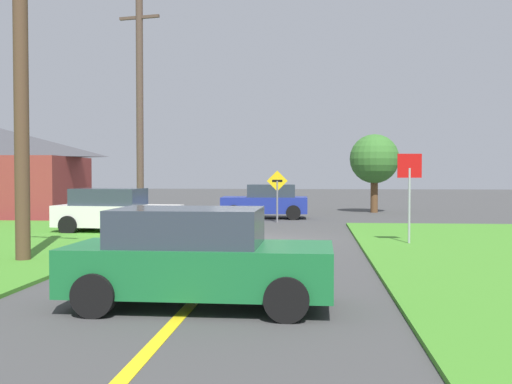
{
  "coord_description": "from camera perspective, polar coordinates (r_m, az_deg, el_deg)",
  "views": [
    {
      "loc": [
        2.02,
        -20.39,
        2.22
      ],
      "look_at": [
        -0.23,
        4.3,
        1.42
      ],
      "focal_mm": 44.05,
      "sensor_mm": 36.0,
      "label": 1
    }
  ],
  "objects": [
    {
      "name": "parked_car_near_building",
      "position": [
        23.04,
        -12.62,
        -1.71
      ],
      "size": [
        4.55,
        2.28,
        1.62
      ],
      "rotation": [
        0.0,
        0.0,
        -0.1
      ],
      "color": "white",
      "rests_on": "ground"
    },
    {
      "name": "utility_pole_mid",
      "position": [
        26.8,
        -10.51,
        7.36
      ],
      "size": [
        1.79,
        0.49,
        9.37
      ],
      "color": "brown",
      "rests_on": "ground"
    },
    {
      "name": "lane_stripe_center",
      "position": [
        12.75,
        -4.03,
        -8.15
      ],
      "size": [
        0.2,
        14.0,
        0.01
      ],
      "primitive_type": "cube",
      "color": "yellow",
      "rests_on": "ground"
    },
    {
      "name": "utility_pole_near",
      "position": [
        16.33,
        -20.54,
        7.62
      ],
      "size": [
        1.77,
        0.56,
        7.62
      ],
      "color": "brown",
      "rests_on": "ground"
    },
    {
      "name": "stop_sign",
      "position": [
        19.29,
        13.76,
        0.94
      ],
      "size": [
        0.72,
        0.07,
        2.76
      ],
      "rotation": [
        0.0,
        0.0,
        3.18
      ],
      "color": "#9EA0A8",
      "rests_on": "ground"
    },
    {
      "name": "car_approaching_junction",
      "position": [
        29.8,
        0.95,
        -0.87
      ],
      "size": [
        4.08,
        2.05,
        1.62
      ],
      "rotation": [
        0.0,
        0.0,
        3.16
      ],
      "color": "navy",
      "rests_on": "ground"
    },
    {
      "name": "car_behind_on_main_road",
      "position": [
        10.38,
        -5.38,
        -5.98
      ],
      "size": [
        4.34,
        2.11,
        1.62
      ],
      "rotation": [
        0.0,
        0.0,
        -0.01
      ],
      "color": "#196B33",
      "rests_on": "ground"
    },
    {
      "name": "oak_tree_left",
      "position": [
        34.63,
        10.7,
        2.93
      ],
      "size": [
        2.67,
        2.67,
        4.25
      ],
      "color": "brown",
      "rests_on": "ground"
    },
    {
      "name": "direction_sign",
      "position": [
        27.34,
        1.94,
        0.15
      ],
      "size": [
        0.91,
        0.08,
        2.27
      ],
      "color": "slate",
      "rests_on": "ground"
    },
    {
      "name": "ground_plane",
      "position": [
        20.61,
        -0.46,
        -4.33
      ],
      "size": [
        120.0,
        120.0,
        0.0
      ],
      "primitive_type": "plane",
      "color": "#414141"
    }
  ]
}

